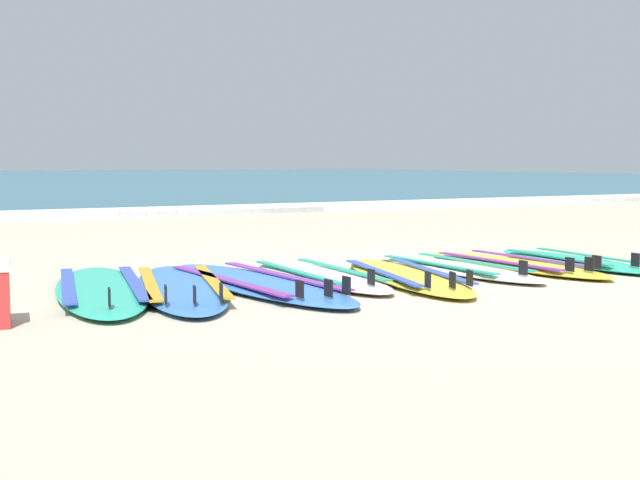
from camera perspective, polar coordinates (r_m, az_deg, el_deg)
name	(u,v)px	position (r m, az deg, el deg)	size (l,w,h in m)	color
ground_plane	(391,274)	(7.15, 4.74, -2.23)	(80.00, 80.00, 0.00)	#C1B599
wave_foam_strip	(118,213)	(14.81, -13.23, 1.75)	(80.00, 1.32, 0.11)	white
surfboard_0	(101,289)	(6.23, -14.26, -3.15)	(1.11, 2.56, 0.18)	#2DB793
surfboard_1	(181,287)	(6.21, -9.16, -3.08)	(1.21, 2.52, 0.18)	#3875CC
surfboard_2	(255,283)	(6.35, -4.30, -2.84)	(0.79, 2.61, 0.18)	#3875CC
surfboard_3	(319,275)	(6.75, -0.08, -2.35)	(0.62, 2.15, 0.18)	silver
surfboard_4	(406,276)	(6.73, 5.70, -2.39)	(1.06, 2.32, 0.18)	yellow
surfboard_5	(455,268)	(7.31, 8.94, -1.82)	(0.56, 2.10, 0.18)	silver
surfboard_6	(514,264)	(7.66, 12.74, -1.57)	(0.60, 2.18, 0.18)	yellow
surfboard_7	(572,261)	(8.06, 16.35, -1.31)	(0.65, 2.00, 0.18)	#2DB793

